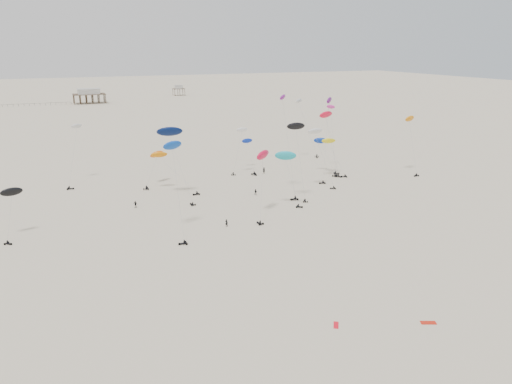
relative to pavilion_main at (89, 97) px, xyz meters
name	(u,v)px	position (x,y,z in m)	size (l,w,h in m)	color
ground_plane	(151,139)	(10.00, -150.00, -4.22)	(900.00, 900.00, 0.00)	beige
pavilion_main	(89,97)	(0.00, 0.00, 0.00)	(21.00, 13.00, 9.80)	brown
pavilion_small	(179,91)	(70.00, 30.00, -0.74)	(9.00, 7.00, 8.00)	brown
pier_fence	(5,106)	(-52.00, 0.00, -3.45)	(80.20, 0.20, 1.50)	black
rig_0	(250,153)	(27.62, -216.38, 1.06)	(5.08, 13.54, 13.87)	black
rig_1	(240,142)	(23.28, -218.54, 5.47)	(6.96, 4.96, 14.11)	black
rig_2	(332,148)	(48.90, -230.37, 3.63)	(4.73, 10.14, 11.77)	black
rig_3	(306,124)	(52.82, -207.07, 7.48)	(8.56, 6.81, 20.51)	black
rig_4	(287,161)	(22.18, -252.83, 6.79)	(5.46, 7.36, 13.51)	black
rig_5	(297,138)	(26.96, -248.91, 11.53)	(5.01, 7.64, 19.71)	black
rig_6	(328,123)	(45.19, -233.45, 11.83)	(7.60, 5.47, 19.92)	black
rig_7	(74,149)	(-24.04, -210.41, 5.42)	(7.03, 14.26, 19.06)	black
rig_8	(262,163)	(14.17, -256.07, 7.77)	(8.22, 12.36, 16.03)	black
rig_9	(287,132)	(26.60, -243.71, 12.10)	(4.56, 13.69, 26.36)	black
rig_10	(174,162)	(-7.36, -259.46, 10.71)	(5.09, 13.28, 20.14)	black
rig_11	(333,137)	(51.61, -226.58, 6.26)	(5.91, 12.93, 21.19)	black
rig_12	(167,163)	(-1.65, -227.90, 3.23)	(10.41, 13.17, 15.12)	black
rig_13	(411,128)	(72.63, -237.27, 9.35)	(6.15, 10.70, 17.90)	black
rig_14	(11,199)	(-39.23, -249.08, 3.52)	(4.77, 8.79, 10.77)	black
rig_15	(171,135)	(-1.44, -232.96, 11.52)	(7.19, 15.46, 19.96)	black
rig_16	(155,161)	(-3.45, -220.74, 2.40)	(8.56, 10.15, 10.60)	black
rig_17	(318,140)	(37.52, -241.05, 8.85)	(6.08, 7.55, 16.57)	black
rig_18	(328,117)	(44.68, -234.14, 13.78)	(8.81, 10.41, 24.08)	black
rig_19	(325,150)	(47.53, -228.59, 2.69)	(4.31, 11.45, 11.78)	black
spectator_0	(227,226)	(2.95, -262.07, -4.22)	(0.71, 0.49, 1.94)	black
spectator_1	(256,195)	(18.21, -242.82, -4.22)	(0.94, 0.55, 1.92)	black
spectator_2	(136,208)	(-12.92, -240.95, -4.22)	(1.20, 0.65, 2.04)	black
spectator_3	(264,173)	(29.70, -222.48, -4.22)	(0.82, 0.57, 2.27)	black
grounded_kite_a	(428,323)	(15.84, -310.63, -4.22)	(2.20, 0.90, 0.08)	red
grounded_kite_b	(336,325)	(3.39, -305.93, -4.22)	(1.80, 0.70, 0.07)	red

